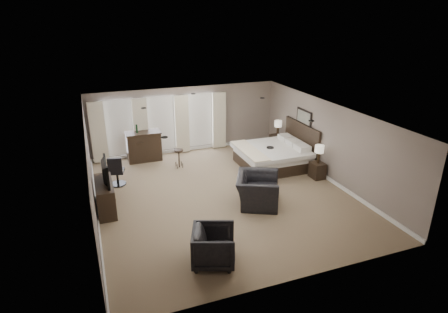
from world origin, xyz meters
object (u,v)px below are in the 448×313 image
object	(u,v)px
bar_stool_left	(140,152)
tv	(103,180)
bed	(275,147)
bar_counter	(144,146)
dresser	(105,197)
nightstand_near	(317,170)
bar_stool_right	(179,158)
lamp_near	(319,154)
armchair_far	(214,245)
armchair_near	(258,185)
desk_chair	(117,170)
lamp_far	(278,128)
nightstand_far	(277,143)

from	to	relation	value
bar_stool_left	tv	bearing A→B (deg)	-114.10
bed	bar_counter	size ratio (longest dim) A/B	1.83
bed	dresser	world-z (taller)	bed
nightstand_near	bar_stool_right	distance (m)	4.90
tv	bar_stool_left	bearing A→B (deg)	-24.10
bar_counter	lamp_near	bearing A→B (deg)	-35.10
bed	tv	bearing A→B (deg)	-168.29
nightstand_near	armchair_far	size ratio (longest dim) A/B	0.57
lamp_near	armchair_far	xyz separation A→B (m)	(-4.82, -3.16, -0.38)
bed	armchair_far	size ratio (longest dim) A/B	2.48
bar_counter	armchair_near	bearing A→B (deg)	-61.20
desk_chair	armchair_near	bearing A→B (deg)	156.96
bar_stool_right	desk_chair	xyz separation A→B (m)	(-2.25, -0.73, 0.17)
dresser	tv	xyz separation A→B (m)	(0.00, 0.00, 0.51)
armchair_far	bar_stool_right	xyz separation A→B (m)	(0.63, 5.70, -0.14)
lamp_far	bar_counter	world-z (taller)	lamp_far
armchair_near	armchair_far	distance (m)	3.06
bar_stool_right	desk_chair	size ratio (longest dim) A/B	0.67
nightstand_far	armchair_far	size ratio (longest dim) A/B	0.66
armchair_near	bar_stool_left	world-z (taller)	armchair_near
lamp_far	armchair_near	xyz separation A→B (m)	(-2.70, -3.85, -0.34)
nightstand_near	dresser	distance (m)	6.92
dresser	bar_counter	xyz separation A→B (m)	(1.67, 3.49, 0.14)
dresser	armchair_near	distance (m)	4.37
lamp_near	nightstand_far	bearing A→B (deg)	90.00
bed	armchair_near	world-z (taller)	bed
tv	bar_stool_right	xyz separation A→B (m)	(2.73, 2.35, -0.60)
dresser	tv	size ratio (longest dim) A/B	1.29
nightstand_near	armchair_far	distance (m)	5.76
armchair_far	desk_chair	distance (m)	5.23
bar_stool_left	bar_stool_right	distance (m)	1.58
lamp_far	tv	world-z (taller)	lamp_far
nightstand_far	tv	size ratio (longest dim) A/B	0.55
nightstand_near	bar_stool_right	bearing A→B (deg)	148.71
lamp_far	dresser	xyz separation A→B (m)	(-6.92, -2.70, -0.51)
tv	bar_counter	size ratio (longest dim) A/B	0.89
nightstand_near	lamp_near	xyz separation A→B (m)	(0.00, 0.00, 0.59)
tv	bar_stool_right	size ratio (longest dim) A/B	1.70
bar_stool_left	desk_chair	world-z (taller)	desk_chair
armchair_near	bar_counter	bearing A→B (deg)	55.67
lamp_near	bar_counter	bearing A→B (deg)	144.90
armchair_far	bar_stool_left	bearing A→B (deg)	25.68
armchair_far	armchair_near	bearing A→B (deg)	-23.34
tv	armchair_far	xyz separation A→B (m)	(2.10, -3.36, -0.46)
nightstand_near	armchair_near	size ratio (longest dim) A/B	0.40
nightstand_near	desk_chair	distance (m)	6.70
armchair_near	bar_stool_left	distance (m)	5.24
nightstand_near	bar_counter	world-z (taller)	bar_counter
armchair_far	desk_chair	size ratio (longest dim) A/B	0.94
lamp_near	lamp_far	xyz separation A→B (m)	(0.00, 2.90, 0.08)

